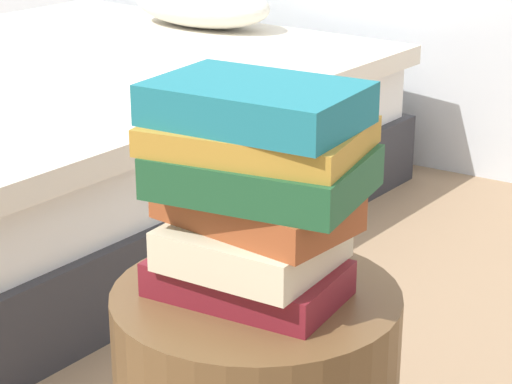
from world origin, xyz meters
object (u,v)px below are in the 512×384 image
(book_ochre, at_px, (259,136))
(book_forest, at_px, (264,171))
(bed, at_px, (33,142))
(book_cream, at_px, (253,245))
(book_maroon, at_px, (248,278))
(book_rust, at_px, (258,207))
(book_teal, at_px, (257,104))

(book_ochre, bearing_deg, book_forest, -25.41)
(bed, relative_size, book_ochre, 7.33)
(book_cream, relative_size, book_ochre, 0.77)
(book_maroon, xyz_separation_m, book_forest, (0.02, 0.01, 0.16))
(book_forest, bearing_deg, book_rust, -175.60)
(book_cream, xyz_separation_m, book_teal, (-0.00, 0.01, 0.20))
(bed, distance_m, book_maroon, 1.66)
(bed, height_order, book_teal, book_teal)
(bed, xyz_separation_m, book_maroon, (1.36, -0.91, 0.26))
(bed, height_order, book_ochre, book_ochre)
(book_maroon, height_order, book_forest, book_forest)
(book_rust, bearing_deg, book_maroon, -118.69)
(book_rust, height_order, book_teal, book_teal)
(book_maroon, relative_size, book_teal, 0.96)
(book_ochre, bearing_deg, book_teal, -95.27)
(book_rust, height_order, book_forest, book_forest)
(book_rust, bearing_deg, book_forest, 18.99)
(book_maroon, relative_size, book_rust, 1.00)
(book_rust, relative_size, book_ochre, 0.93)
(bed, height_order, book_maroon, bed)
(book_forest, bearing_deg, book_maroon, -147.54)
(book_forest, xyz_separation_m, book_ochre, (-0.01, 0.00, 0.05))
(book_maroon, distance_m, book_teal, 0.26)
(book_rust, bearing_deg, book_ochre, 121.54)
(bed, bearing_deg, book_rust, -28.79)
(bed, relative_size, book_rust, 7.87)
(book_forest, bearing_deg, book_cream, -133.31)
(book_rust, bearing_deg, book_teal, -144.59)
(book_maroon, distance_m, book_forest, 0.16)
(book_forest, height_order, book_teal, book_teal)
(bed, bearing_deg, book_forest, -28.58)
(book_rust, bearing_deg, book_cream, -89.30)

